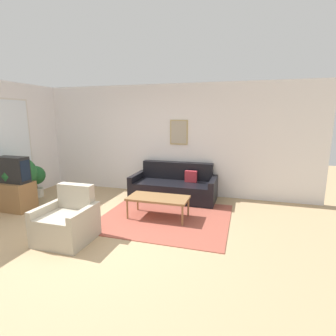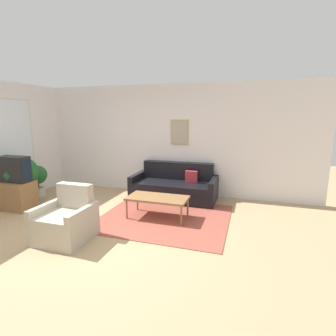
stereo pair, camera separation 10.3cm
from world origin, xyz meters
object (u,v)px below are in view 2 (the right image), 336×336
at_px(armchair, 66,222).
at_px(potted_plant_tall, 21,174).
at_px(coffee_table, 158,199).
at_px(tv, 14,169).
at_px(couch, 175,187).

relative_size(armchair, potted_plant_tall, 0.78).
height_order(coffee_table, tv, tv).
bearing_deg(tv, potted_plant_tall, 107.79).
height_order(tv, potted_plant_tall, tv).
bearing_deg(coffee_table, armchair, -130.10).
distance_m(coffee_table, potted_plant_tall, 3.09).
bearing_deg(coffee_table, couch, 90.91).
distance_m(couch, armchair, 2.75).
bearing_deg(armchair, couch, 57.10).
relative_size(coffee_table, tv, 1.76).
xyz_separation_m(coffee_table, armchair, (-1.08, -1.28, -0.09)).
bearing_deg(armchair, tv, 145.81).
xyz_separation_m(coffee_table, potted_plant_tall, (-3.07, -0.22, 0.32)).
xyz_separation_m(coffee_table, tv, (-3.00, -0.43, 0.48)).
distance_m(tv, potted_plant_tall, 0.27).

